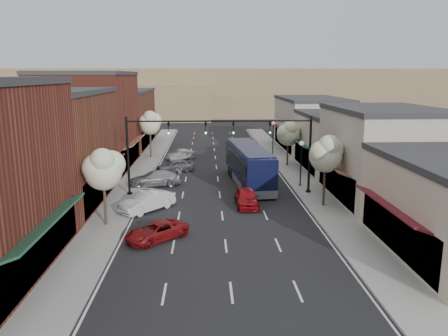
{
  "coord_description": "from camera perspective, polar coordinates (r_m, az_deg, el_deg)",
  "views": [
    {
      "loc": [
        -1.19,
        -29.7,
        10.5
      ],
      "look_at": [
        0.43,
        9.11,
        2.2
      ],
      "focal_mm": 35.0,
      "sensor_mm": 36.0,
      "label": 1
    }
  ],
  "objects": [
    {
      "name": "parked_car_a",
      "position": [
        28.85,
        -8.83,
        -8.17
      ],
      "size": [
        4.48,
        4.31,
        1.18
      ],
      "primitive_type": "imported",
      "rotation": [
        0.0,
        0.0,
        -0.84
      ],
      "color": "maroon",
      "rests_on": "ground"
    },
    {
      "name": "hill_near",
      "position": [
        110.49,
        -14.99,
        8.28
      ],
      "size": [
        50.0,
        20.0,
        8.0
      ],
      "primitive_type": "cube",
      "color": "#7A6647",
      "rests_on": "ground"
    },
    {
      "name": "curb_left",
      "position": [
        49.65,
        -9.06,
        -0.21
      ],
      "size": [
        0.25,
        73.0,
        0.17
      ],
      "primitive_type": "cube",
      "color": "gray",
      "rests_on": "ground"
    },
    {
      "name": "parked_car_d",
      "position": [
        48.29,
        -6.44,
        0.28
      ],
      "size": [
        4.46,
        3.25,
        1.41
      ],
      "primitive_type": "imported",
      "rotation": [
        0.0,
        0.0,
        -1.14
      ],
      "color": "#505257",
      "rests_on": "ground"
    },
    {
      "name": "bldg_left_far",
      "position": [
        67.28,
        -13.63,
        6.31
      ],
      "size": [
        10.14,
        18.1,
        8.4
      ],
      "color": "brown",
      "rests_on": "ground"
    },
    {
      "name": "bldg_left_midnear",
      "position": [
        38.45,
        -22.21,
        2.42
      ],
      "size": [
        10.14,
        14.1,
        9.4
      ],
      "color": "brown",
      "rests_on": "ground"
    },
    {
      "name": "sidewalk_right",
      "position": [
        50.24,
        8.67,
        -0.06
      ],
      "size": [
        2.8,
        73.0,
        0.15
      ],
      "primitive_type": "cube",
      "color": "gray",
      "rests_on": "ground"
    },
    {
      "name": "coach_bus",
      "position": [
        42.51,
        3.24,
        0.44
      ],
      "size": [
        3.86,
        12.47,
        3.75
      ],
      "rotation": [
        0.0,
        0.0,
        0.1
      ],
      "color": "black",
      "rests_on": "ground"
    },
    {
      "name": "ground",
      "position": [
        31.52,
        -0.1,
        -7.4
      ],
      "size": [
        160.0,
        160.0,
        0.0
      ],
      "primitive_type": "plane",
      "color": "black",
      "rests_on": "ground"
    },
    {
      "name": "curb_right",
      "position": [
        49.99,
        7.09,
        -0.07
      ],
      "size": [
        0.25,
        73.0,
        0.17
      ],
      "primitive_type": "cube",
      "color": "gray",
      "rests_on": "ground"
    },
    {
      "name": "bldg_right_far",
      "position": [
        63.84,
        11.18,
        5.68
      ],
      "size": [
        9.14,
        16.1,
        7.4
      ],
      "color": "#B6AD9C",
      "rests_on": "ground"
    },
    {
      "name": "signal_mast_right",
      "position": [
        38.75,
        7.77,
        3.23
      ],
      "size": [
        8.22,
        0.46,
        7.0
      ],
      "color": "black",
      "rests_on": "ground"
    },
    {
      "name": "tree_right_far",
      "position": [
        50.97,
        8.44,
        4.59
      ],
      "size": [
        2.85,
        2.65,
        5.43
      ],
      "color": "#47382B",
      "rests_on": "ground"
    },
    {
      "name": "sidewalk_left",
      "position": [
        49.84,
        -10.66,
        -0.23
      ],
      "size": [
        2.8,
        73.0,
        0.15
      ],
      "primitive_type": "cube",
      "color": "gray",
      "rests_on": "ground"
    },
    {
      "name": "red_hatchback",
      "position": [
        35.65,
        2.93,
        -3.85
      ],
      "size": [
        1.83,
        4.37,
        1.48
      ],
      "primitive_type": "imported",
      "rotation": [
        0.0,
        0.0,
        0.02
      ],
      "color": "maroon",
      "rests_on": "ground"
    },
    {
      "name": "signal_mast_left",
      "position": [
        38.41,
        -9.0,
        3.11
      ],
      "size": [
        8.22,
        0.46,
        7.0
      ],
      "color": "black",
      "rests_on": "ground"
    },
    {
      "name": "bldg_left_midfar",
      "position": [
        51.64,
        -17.11,
        5.86
      ],
      "size": [
        10.14,
        14.1,
        10.9
      ],
      "color": "maroon",
      "rests_on": "ground"
    },
    {
      "name": "tree_left_near",
      "position": [
        31.11,
        -15.47,
        -0.02
      ],
      "size": [
        2.85,
        2.65,
        5.69
      ],
      "color": "#47382B",
      "rests_on": "ground"
    },
    {
      "name": "bldg_right_midfar",
      "position": [
        50.5,
        14.81,
        3.31
      ],
      "size": [
        9.14,
        12.1,
        6.4
      ],
      "color": "#C1B799",
      "rests_on": "ground"
    },
    {
      "name": "bldg_right_midnear",
      "position": [
        39.24,
        19.98,
        1.66
      ],
      "size": [
        9.14,
        12.1,
        7.9
      ],
      "color": "#B6AD9C",
      "rests_on": "ground"
    },
    {
      "name": "hill_far",
      "position": [
        119.79,
        -1.85,
        9.9
      ],
      "size": [
        120.0,
        30.0,
        12.0
      ],
      "primitive_type": "cube",
      "color": "#7A6647",
      "rests_on": "ground"
    },
    {
      "name": "lamp_post_far",
      "position": [
        58.87,
        6.43,
        4.67
      ],
      "size": [
        0.44,
        0.44,
        4.44
      ],
      "color": "black",
      "rests_on": "ground"
    },
    {
      "name": "parked_car_e",
      "position": [
        55.43,
        -5.65,
        1.75
      ],
      "size": [
        3.87,
        3.43,
        1.27
      ],
      "primitive_type": "imported",
      "rotation": [
        0.0,
        0.0,
        -0.91
      ],
      "color": "#A7A6AC",
      "rests_on": "ground"
    },
    {
      "name": "lamp_post_near",
      "position": [
        41.87,
        10.05,
        1.56
      ],
      "size": [
        0.44,
        0.44,
        4.44
      ],
      "color": "black",
      "rests_on": "ground"
    },
    {
      "name": "parked_car_b",
      "position": [
        34.91,
        -10.02,
        -4.28
      ],
      "size": [
        4.4,
        4.68,
        1.57
      ],
      "primitive_type": "imported",
      "rotation": [
        0.0,
        0.0,
        -0.72
      ],
      "color": "silver",
      "rests_on": "ground"
    },
    {
      "name": "tree_left_far",
      "position": [
        56.4,
        -9.62,
        5.89
      ],
      "size": [
        2.85,
        2.65,
        6.13
      ],
      "color": "#47382B",
      "rests_on": "ground"
    },
    {
      "name": "parked_car_c",
      "position": [
        42.57,
        -9.03,
        -1.36
      ],
      "size": [
        5.37,
        3.13,
        1.46
      ],
      "primitive_type": "imported",
      "rotation": [
        0.0,
        0.0,
        -1.34
      ],
      "color": "gray",
      "rests_on": "ground"
    },
    {
      "name": "tree_right_near",
      "position": [
        35.48,
        13.24,
        1.92
      ],
      "size": [
        2.85,
        2.65,
        5.95
      ],
      "color": "#47382B",
      "rests_on": "ground"
    }
  ]
}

